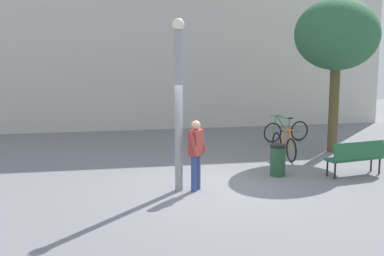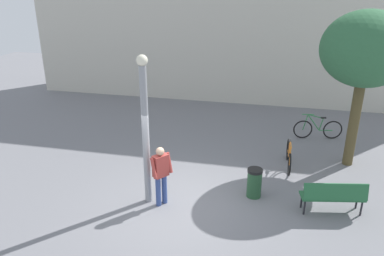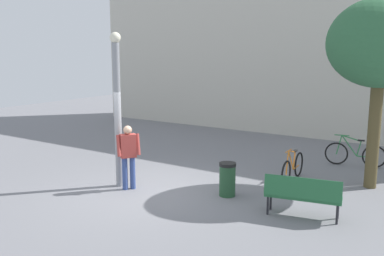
# 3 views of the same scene
# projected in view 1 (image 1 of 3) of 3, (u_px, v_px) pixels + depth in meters

# --- Properties ---
(ground_plane) EXTENTS (36.00, 36.00, 0.00)m
(ground_plane) POSITION_uv_depth(u_px,v_px,m) (213.00, 189.00, 12.36)
(ground_plane) COLOR slate
(building_facade) EXTENTS (19.05, 2.00, 7.90)m
(building_facade) POSITION_uv_depth(u_px,v_px,m) (158.00, 32.00, 21.40)
(building_facade) COLOR beige
(building_facade) RESTS_ON ground_plane
(lamppost) EXTENTS (0.28, 0.28, 4.00)m
(lamppost) POSITION_uv_depth(u_px,v_px,m) (179.00, 100.00, 11.88)
(lamppost) COLOR gray
(lamppost) RESTS_ON ground_plane
(person_by_lamppost) EXTENTS (0.54, 0.61, 1.67)m
(person_by_lamppost) POSITION_uv_depth(u_px,v_px,m) (196.00, 150.00, 12.07)
(person_by_lamppost) COLOR #334784
(person_by_lamppost) RESTS_ON ground_plane
(park_bench) EXTENTS (1.66, 0.77, 0.92)m
(park_bench) POSITION_uv_depth(u_px,v_px,m) (356.00, 155.00, 13.50)
(park_bench) COLOR #236038
(park_bench) RESTS_ON ground_plane
(plaza_tree) EXTENTS (2.64, 2.64, 4.85)m
(plaza_tree) POSITION_uv_depth(u_px,v_px,m) (337.00, 36.00, 16.09)
(plaza_tree) COLOR brown
(plaza_tree) RESTS_ON ground_plane
(bicycle_green) EXTENTS (1.79, 0.37, 0.97)m
(bicycle_green) POSITION_uv_depth(u_px,v_px,m) (286.00, 131.00, 18.34)
(bicycle_green) COLOR black
(bicycle_green) RESTS_ON ground_plane
(bicycle_orange) EXTENTS (0.11, 1.81, 0.97)m
(bicycle_orange) POSITION_uv_depth(u_px,v_px,m) (284.00, 146.00, 15.64)
(bicycle_orange) COLOR black
(bicycle_orange) RESTS_ON ground_plane
(trash_bin) EXTENTS (0.42, 0.42, 0.84)m
(trash_bin) POSITION_uv_depth(u_px,v_px,m) (278.00, 160.00, 13.51)
(trash_bin) COLOR #234C2D
(trash_bin) RESTS_ON ground_plane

